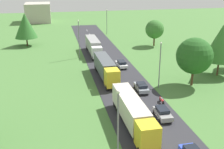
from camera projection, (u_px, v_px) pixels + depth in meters
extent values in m
cube|color=#2B2B30|center=(128.00, 92.00, 49.04)|extent=(10.00, 140.00, 0.06)
cube|color=white|center=(151.00, 127.00, 37.82)|extent=(0.16, 2.40, 0.01)
cube|color=white|center=(135.00, 103.00, 44.94)|extent=(0.16, 2.40, 0.01)
cube|color=white|center=(126.00, 88.00, 50.70)|extent=(0.16, 2.40, 0.01)
cube|color=white|center=(118.00, 76.00, 56.66)|extent=(0.16, 2.40, 0.01)
cube|color=white|center=(110.00, 66.00, 63.28)|extent=(0.16, 2.40, 0.01)
cube|color=white|center=(105.00, 58.00, 69.23)|extent=(0.16, 2.40, 0.01)
cube|color=white|center=(100.00, 50.00, 76.31)|extent=(0.16, 2.40, 0.01)
cube|color=white|center=(96.00, 44.00, 83.14)|extent=(0.16, 2.40, 0.01)
cube|color=white|center=(93.00, 39.00, 89.64)|extent=(0.16, 2.40, 0.01)
cube|color=white|center=(90.00, 34.00, 96.03)|extent=(0.16, 2.40, 0.01)
cube|color=white|center=(87.00, 30.00, 103.40)|extent=(0.16, 2.40, 0.01)
cube|color=yellow|center=(147.00, 136.00, 32.07)|extent=(2.47, 2.57, 3.02)
cube|color=black|center=(151.00, 137.00, 30.78)|extent=(2.10, 0.13, 1.33)
cube|color=beige|center=(130.00, 107.00, 38.66)|extent=(2.64, 11.24, 2.77)
cube|color=black|center=(130.00, 117.00, 39.19)|extent=(1.03, 10.66, 0.24)
cylinder|color=black|center=(157.00, 149.00, 32.21)|extent=(0.36, 1.00, 1.00)
cylinder|color=black|center=(130.00, 107.00, 42.53)|extent=(0.36, 1.00, 1.00)
cylinder|color=black|center=(117.00, 108.00, 42.11)|extent=(0.36, 1.00, 1.00)
cylinder|color=black|center=(128.00, 103.00, 43.77)|extent=(0.36, 1.00, 1.00)
cylinder|color=black|center=(115.00, 104.00, 43.34)|extent=(0.36, 1.00, 1.00)
cube|color=yellow|center=(112.00, 78.00, 49.91)|extent=(2.49, 2.69, 3.09)
cube|color=black|center=(114.00, 77.00, 48.56)|extent=(2.10, 0.14, 1.36)
cube|color=#4C5156|center=(104.00, 65.00, 56.18)|extent=(2.69, 10.52, 2.93)
cube|color=black|center=(104.00, 73.00, 56.74)|extent=(1.08, 9.97, 0.24)
cylinder|color=black|center=(119.00, 87.00, 50.04)|extent=(0.37, 1.01, 1.00)
cylinder|color=black|center=(107.00, 88.00, 49.60)|extent=(0.37, 1.01, 1.00)
cylinder|color=black|center=(106.00, 68.00, 59.88)|extent=(0.37, 1.01, 1.00)
cylinder|color=black|center=(97.00, 69.00, 59.44)|extent=(0.37, 1.01, 1.00)
cylinder|color=black|center=(105.00, 67.00, 61.03)|extent=(0.37, 1.01, 1.00)
cylinder|color=black|center=(96.00, 67.00, 60.59)|extent=(0.37, 1.01, 1.00)
cube|color=white|center=(97.00, 52.00, 67.03)|extent=(2.46, 2.23, 2.64)
cube|color=black|center=(98.00, 52.00, 65.91)|extent=(2.10, 0.11, 1.16)
cube|color=gray|center=(93.00, 44.00, 73.04)|extent=(2.57, 10.49, 2.95)
cube|color=black|center=(93.00, 50.00, 73.60)|extent=(0.97, 9.96, 0.24)
cylinder|color=black|center=(102.00, 58.00, 67.17)|extent=(0.36, 1.00, 1.00)
cylinder|color=black|center=(93.00, 59.00, 66.75)|extent=(0.36, 1.00, 1.00)
cylinder|color=black|center=(95.00, 48.00, 76.74)|extent=(0.36, 1.00, 1.00)
cylinder|color=black|center=(87.00, 48.00, 76.32)|extent=(0.36, 1.00, 1.00)
cylinder|color=black|center=(94.00, 47.00, 77.90)|extent=(0.36, 1.00, 1.00)
cylinder|color=black|center=(87.00, 47.00, 77.48)|extent=(0.36, 1.00, 1.00)
cube|color=gray|center=(163.00, 114.00, 39.98)|extent=(1.88, 4.03, 0.68)
cube|color=black|center=(162.00, 110.00, 39.97)|extent=(1.55, 2.27, 0.49)
cylinder|color=black|center=(171.00, 120.00, 38.97)|extent=(0.24, 0.65, 0.64)
cylinder|color=black|center=(160.00, 121.00, 38.71)|extent=(0.24, 0.65, 0.64)
cylinder|color=black|center=(164.00, 111.00, 41.48)|extent=(0.24, 0.65, 0.64)
cylinder|color=black|center=(154.00, 112.00, 41.22)|extent=(0.24, 0.65, 0.64)
cube|color=#8C939E|center=(141.00, 88.00, 49.32)|extent=(1.98, 4.42, 0.63)
cube|color=black|center=(142.00, 85.00, 48.92)|extent=(1.60, 2.50, 0.51)
cylinder|color=black|center=(135.00, 86.00, 50.68)|extent=(0.25, 0.65, 0.64)
cylinder|color=black|center=(143.00, 86.00, 50.91)|extent=(0.25, 0.65, 0.64)
cylinder|color=black|center=(139.00, 93.00, 47.93)|extent=(0.25, 0.65, 0.64)
cylinder|color=black|center=(148.00, 92.00, 48.16)|extent=(0.25, 0.65, 0.64)
cube|color=white|center=(121.00, 64.00, 62.07)|extent=(1.90, 4.42, 0.59)
cube|color=black|center=(122.00, 62.00, 61.67)|extent=(1.56, 2.49, 0.57)
cylinder|color=black|center=(116.00, 64.00, 63.36)|extent=(0.24, 0.65, 0.64)
cylinder|color=black|center=(123.00, 63.00, 63.70)|extent=(0.24, 0.65, 0.64)
cylinder|color=black|center=(120.00, 68.00, 60.63)|extent=(0.24, 0.65, 0.64)
cylinder|color=black|center=(127.00, 67.00, 60.97)|extent=(0.24, 0.65, 0.64)
cylinder|color=black|center=(160.00, 99.00, 45.41)|extent=(0.12, 0.64, 0.64)
cylinder|color=black|center=(163.00, 103.00, 44.21)|extent=(0.14, 0.64, 0.64)
cube|color=red|center=(162.00, 100.00, 44.73)|extent=(0.20, 1.40, 0.36)
ellipsoid|color=gray|center=(162.00, 98.00, 44.79)|extent=(0.28, 0.52, 0.28)
cylinder|color=slate|center=(118.00, 129.00, 29.47)|extent=(0.18, 0.18, 8.22)
sphere|color=silver|center=(118.00, 92.00, 28.05)|extent=(0.36, 0.36, 0.36)
cylinder|color=slate|center=(160.00, 66.00, 49.77)|extent=(0.18, 0.18, 8.16)
sphere|color=silver|center=(161.00, 43.00, 48.36)|extent=(0.36, 0.36, 0.36)
cylinder|color=slate|center=(79.00, 40.00, 67.89)|extent=(0.18, 0.18, 8.94)
sphere|color=silver|center=(78.00, 21.00, 66.35)|extent=(0.36, 0.36, 0.36)
cylinder|color=slate|center=(107.00, 22.00, 95.67)|extent=(0.18, 0.18, 8.07)
sphere|color=silver|center=(107.00, 10.00, 94.28)|extent=(0.36, 0.36, 0.36)
cylinder|color=#513823|center=(27.00, 42.00, 80.65)|extent=(0.40, 0.40, 2.38)
cone|color=#2D6628|center=(25.00, 26.00, 79.10)|extent=(6.26, 6.26, 6.89)
cylinder|color=#513823|center=(192.00, 77.00, 51.77)|extent=(0.43, 0.43, 3.17)
sphere|color=#23561E|center=(194.00, 56.00, 50.42)|extent=(6.56, 6.56, 6.56)
cylinder|color=#513823|center=(218.00, 68.00, 56.87)|extent=(0.36, 0.36, 3.19)
cone|color=#38702D|center=(221.00, 43.00, 55.14)|extent=(6.49, 6.49, 7.14)
cylinder|color=#513823|center=(154.00, 41.00, 80.63)|extent=(0.46, 0.46, 2.82)
sphere|color=#38702D|center=(155.00, 29.00, 79.50)|extent=(5.25, 5.25, 5.25)
cube|color=#B2A899|center=(38.00, 13.00, 120.75)|extent=(10.31, 11.93, 7.91)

